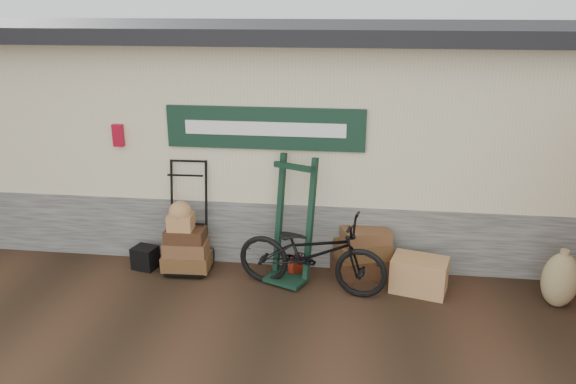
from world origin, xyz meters
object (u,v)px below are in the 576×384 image
Objects in this scene: wicker_hamper at (419,275)px; black_trunk at (145,258)px; green_barrow at (293,221)px; porter_trolley at (188,216)px; bicycle at (312,249)px; suitcase_stack at (363,252)px.

wicker_hamper is 3.69m from black_trunk.
green_barrow is 5.32× the size of black_trunk.
bicycle is at bearing -15.73° from porter_trolley.
wicker_hamper is at bearing 18.64° from green_barrow.
bicycle is (1.72, -0.41, -0.20)m from porter_trolley.
bicycle is at bearing -174.60° from wicker_hamper.
suitcase_stack is 0.39× the size of bicycle.
green_barrow is 1.75m from wicker_hamper.
wicker_hamper reaches higher than black_trunk.
porter_trolley is 2.02× the size of suitcase_stack.
green_barrow is at bearing -1.10° from black_trunk.
green_barrow reaches higher than porter_trolley.
porter_trolley is at bearing -162.65° from green_barrow.
black_trunk is at bearing -157.84° from green_barrow.
porter_trolley reaches higher than suitcase_stack.
black_trunk is at bearing 92.88° from bicycle.
black_trunk is (-2.97, -0.19, -0.18)m from suitcase_stack.
porter_trolley reaches higher than wicker_hamper.
green_barrow is 2.19× the size of suitcase_stack.
green_barrow is 2.43× the size of wicker_hamper.
porter_trolley is 0.79× the size of bicycle.
bicycle is at bearing -7.36° from black_trunk.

